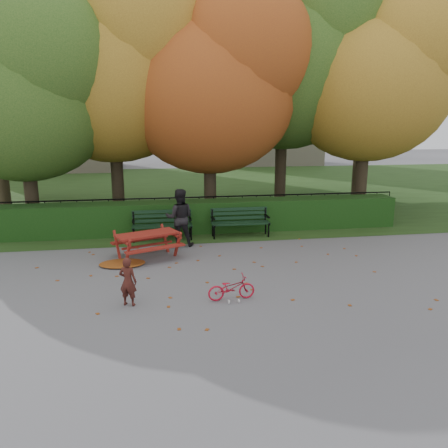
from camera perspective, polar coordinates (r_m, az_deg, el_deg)
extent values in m
plane|color=slate|center=(10.02, 0.07, -7.11)|extent=(90.00, 90.00, 0.00)
plane|color=#1E3613|center=(23.58, -5.52, 4.59)|extent=(90.00, 90.00, 0.00)
cube|color=#B4A68E|center=(36.29, -22.37, 18.53)|extent=(10.00, 7.00, 15.00)
cube|color=#B4A68E|center=(38.56, 5.22, 16.79)|extent=(9.00, 6.00, 12.00)
cube|color=black|center=(14.18, -2.90, 1.01)|extent=(13.00, 0.90, 1.00)
cube|color=black|center=(15.04, -3.23, 0.07)|extent=(14.00, 0.04, 0.04)
cube|color=black|center=(14.87, -3.28, 3.53)|extent=(14.00, 0.04, 0.04)
cylinder|color=black|center=(14.95, -14.76, 1.22)|extent=(0.03, 0.03, 1.00)
cylinder|color=black|center=(14.96, -3.25, 1.64)|extent=(0.03, 0.03, 1.00)
cylinder|color=black|center=(15.55, 7.81, 1.98)|extent=(0.03, 0.03, 1.00)
cylinder|color=black|center=(16.91, 19.23, 2.26)|extent=(0.03, 0.03, 1.00)
cylinder|color=black|center=(15.74, -23.89, 4.11)|extent=(0.44, 0.44, 2.62)
ellipsoid|color=#244918|center=(15.60, -24.86, 14.35)|extent=(5.60, 5.60, 5.04)
sphere|color=#244918|center=(14.81, -22.22, 19.63)|extent=(4.20, 4.20, 4.20)
cylinder|color=black|center=(16.44, -13.76, 6.12)|extent=(0.44, 0.44, 3.15)
ellipsoid|color=#8D5F1D|center=(16.40, -14.43, 17.90)|extent=(6.40, 6.40, 5.76)
sphere|color=#8D5F1D|center=(15.76, -10.58, 23.59)|extent=(4.80, 4.80, 4.80)
cylinder|color=black|center=(15.75, -1.83, 5.55)|extent=(0.44, 0.44, 2.80)
ellipsoid|color=#943D1B|center=(15.64, -1.92, 16.51)|extent=(6.00, 6.00, 5.40)
sphere|color=#943D1B|center=(15.22, 2.66, 21.71)|extent=(4.50, 4.50, 4.50)
cylinder|color=black|center=(17.60, 7.40, 7.39)|extent=(0.44, 0.44, 3.50)
ellipsoid|color=#244918|center=(17.64, 7.77, 19.60)|extent=(6.80, 6.80, 6.12)
sphere|color=#244918|center=(17.47, 12.94, 24.56)|extent=(5.10, 5.10, 5.10)
cylinder|color=black|center=(17.24, 17.50, 5.91)|extent=(0.44, 0.44, 2.97)
ellipsoid|color=#8D5F1D|center=(17.17, 18.25, 16.51)|extent=(5.80, 5.80, 5.22)
sphere|color=#8D5F1D|center=(17.17, 22.97, 20.54)|extent=(4.35, 4.35, 4.35)
cylinder|color=black|center=(19.78, -27.02, 6.45)|extent=(0.44, 0.44, 3.32)
sphere|color=#943D1B|center=(18.87, -25.91, 21.77)|extent=(4.95, 4.95, 4.95)
cylinder|color=black|center=(21.59, 17.06, 7.50)|extent=(0.44, 0.44, 3.15)
ellipsoid|color=#244918|center=(21.56, 17.68, 16.45)|extent=(6.00, 6.00, 5.40)
sphere|color=#244918|center=(21.53, 21.55, 19.79)|extent=(4.50, 4.50, 4.50)
cube|color=black|center=(13.06, -8.04, -0.43)|extent=(1.80, 0.12, 0.04)
cube|color=black|center=(13.23, -8.06, -0.25)|extent=(1.80, 0.12, 0.04)
cube|color=black|center=(13.41, -8.08, -0.07)|extent=(1.80, 0.12, 0.04)
cube|color=black|center=(13.47, -8.10, 0.47)|extent=(1.80, 0.05, 0.10)
cube|color=black|center=(13.44, -8.12, 1.09)|extent=(1.80, 0.05, 0.10)
cube|color=black|center=(13.41, -8.14, 1.64)|extent=(1.80, 0.05, 0.10)
cube|color=black|center=(13.25, -11.73, -0.47)|extent=(0.05, 0.55, 0.06)
cube|color=black|center=(13.46, -11.73, 0.73)|extent=(0.05, 0.05, 0.41)
cylinder|color=black|center=(13.12, -11.72, -1.50)|extent=(0.05, 0.05, 0.44)
cylinder|color=black|center=(13.47, -11.67, -1.12)|extent=(0.05, 0.05, 0.44)
cube|color=black|center=(13.22, -11.77, 0.40)|extent=(0.05, 0.45, 0.04)
cube|color=black|center=(13.28, -4.39, -0.20)|extent=(0.05, 0.55, 0.06)
cube|color=black|center=(13.49, -4.51, 0.99)|extent=(0.05, 0.05, 0.41)
cylinder|color=black|center=(13.15, -4.30, -1.22)|extent=(0.05, 0.05, 0.44)
cylinder|color=black|center=(13.50, -4.44, -0.85)|extent=(0.05, 0.05, 0.44)
cube|color=black|center=(13.25, -4.41, 0.66)|extent=(0.05, 0.45, 0.04)
cube|color=black|center=(13.32, 2.33, -0.04)|extent=(1.80, 0.12, 0.04)
cube|color=black|center=(13.49, 2.18, 0.13)|extent=(1.80, 0.12, 0.04)
cube|color=black|center=(13.66, 2.03, 0.30)|extent=(1.80, 0.12, 0.04)
cube|color=black|center=(13.72, 1.96, 0.83)|extent=(1.80, 0.05, 0.10)
cube|color=black|center=(13.69, 1.97, 1.44)|extent=(1.80, 0.05, 0.10)
cube|color=black|center=(13.67, 1.97, 1.98)|extent=(1.80, 0.05, 0.10)
cube|color=black|center=(13.35, -1.40, -0.09)|extent=(0.05, 0.55, 0.06)
cube|color=black|center=(13.57, -1.56, 1.10)|extent=(0.05, 0.05, 0.41)
cylinder|color=black|center=(13.23, -1.28, -1.10)|extent=(0.05, 0.05, 0.44)
cylinder|color=black|center=(13.57, -1.50, -0.74)|extent=(0.05, 0.05, 0.44)
cube|color=black|center=(13.33, -1.41, 0.77)|extent=(0.05, 0.45, 0.04)
cube|color=black|center=(13.69, 5.67, 0.18)|extent=(0.05, 0.55, 0.06)
cube|color=black|center=(13.89, 5.40, 1.33)|extent=(0.05, 0.05, 0.41)
cylinder|color=black|center=(13.56, 5.85, -0.81)|extent=(0.05, 0.05, 0.44)
cylinder|color=black|center=(13.90, 5.46, -0.46)|extent=(0.05, 0.05, 0.44)
cube|color=black|center=(13.66, 5.67, 1.01)|extent=(0.05, 0.45, 0.04)
cube|color=maroon|center=(11.48, -10.02, -1.32)|extent=(1.70, 1.22, 0.05)
cube|color=maroon|center=(11.09, -8.92, -3.19)|extent=(1.53, 0.82, 0.04)
cube|color=maroon|center=(12.02, -10.94, -2.00)|extent=(1.53, 0.82, 0.04)
cube|color=maroon|center=(10.97, -12.44, -3.71)|extent=(0.23, 0.43, 0.76)
cube|color=maroon|center=(11.69, -13.78, -2.75)|extent=(0.23, 0.43, 0.76)
cube|color=maroon|center=(11.27, -13.19, -2.11)|extent=(0.51, 1.10, 0.05)
cube|color=maroon|center=(11.48, -6.08, -2.72)|extent=(0.23, 0.43, 0.76)
cube|color=maroon|center=(12.17, -7.73, -1.86)|extent=(0.23, 0.43, 0.76)
cube|color=maroon|center=(11.77, -6.96, -1.21)|extent=(0.51, 1.10, 0.05)
cube|color=maroon|center=(11.56, -9.96, -2.74)|extent=(1.30, 0.60, 0.05)
ellipsoid|color=brown|center=(11.22, -13.14, -5.03)|extent=(1.36, 1.17, 0.08)
imported|color=#421A15|center=(8.65, -12.43, -7.36)|extent=(0.41, 0.34, 0.97)
imported|color=black|center=(12.48, -5.84, 0.83)|extent=(0.86, 0.69, 1.65)
imported|color=#B51027|center=(8.79, 0.97, -8.33)|extent=(0.98, 0.40, 0.50)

